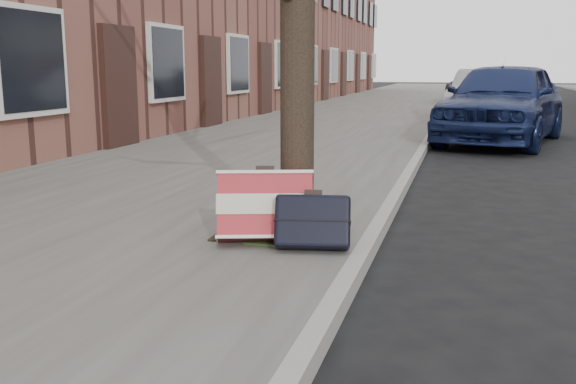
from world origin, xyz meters
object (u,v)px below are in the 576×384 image
(suitcase_navy, at_px, (313,221))
(car_near_front, at_px, (503,101))
(suitcase_red, at_px, (265,207))
(car_near_mid, at_px, (486,96))

(suitcase_navy, bearing_deg, car_near_front, 68.02)
(suitcase_navy, bearing_deg, suitcase_red, 154.53)
(suitcase_red, bearing_deg, car_near_mid, 64.42)
(car_near_front, bearing_deg, suitcase_navy, -87.66)
(suitcase_red, bearing_deg, suitcase_navy, -32.00)
(suitcase_navy, relative_size, car_near_front, 0.12)
(suitcase_red, distance_m, car_near_front, 8.71)
(car_near_front, distance_m, car_near_mid, 4.54)
(suitcase_red, xyz_separation_m, car_near_mid, (1.87, 12.99, 0.30))
(car_near_mid, bearing_deg, suitcase_red, -89.31)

